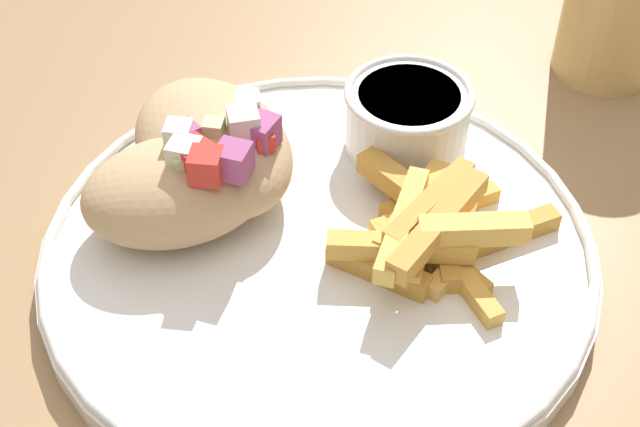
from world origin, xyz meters
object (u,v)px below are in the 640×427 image
Objects in this scene: plate at (320,245)px; pita_sandwich_near at (176,191)px; fries_pile at (434,231)px; sauce_ramekin at (408,116)px; pita_sandwich_far at (214,145)px.

plate is 2.42× the size of pita_sandwich_near.
fries_pile is 1.58× the size of sauce_ramekin.
sauce_ramekin reaches higher than fries_pile.
plate is 3.94× the size of sauce_ramekin.
pita_sandwich_near is at bearing -175.66° from plate.
sauce_ramekin is (0.11, 0.09, -0.00)m from pita_sandwich_near.
sauce_ramekin is (0.03, 0.09, 0.03)m from plate.
pita_sandwich_near reaches higher than plate.
pita_sandwich_far is at bearing 167.30° from fries_pile.
fries_pile is 0.09m from sauce_ramekin.
pita_sandwich_far is (-0.07, 0.03, 0.03)m from plate.
pita_sandwich_far is 1.86× the size of sauce_ramekin.
fries_pile is at bearing 5.38° from plate.
pita_sandwich_far is 1.18× the size of fries_pile.
sauce_ramekin is at bearing 76.38° from pita_sandwich_far.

